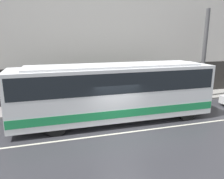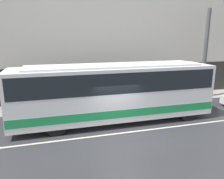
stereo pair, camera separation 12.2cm
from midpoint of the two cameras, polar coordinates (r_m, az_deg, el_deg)
ground_plane at (r=11.87m, az=2.30°, el=-11.38°), size 60.00×60.00×0.00m
sidewalk at (r=16.52m, az=-3.27°, el=-3.80°), size 60.00×2.37×0.14m
building_facade at (r=17.08m, az=-4.55°, el=16.11°), size 60.00×0.35×11.93m
lane_stripe at (r=11.87m, az=2.30°, el=-11.36°), size 54.00×0.14×0.01m
transit_bus at (r=12.87m, az=1.04°, el=-0.15°), size 11.82×2.52×3.46m
utility_pole_near at (r=19.06m, az=23.29°, el=8.38°), size 0.31×0.31×6.98m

